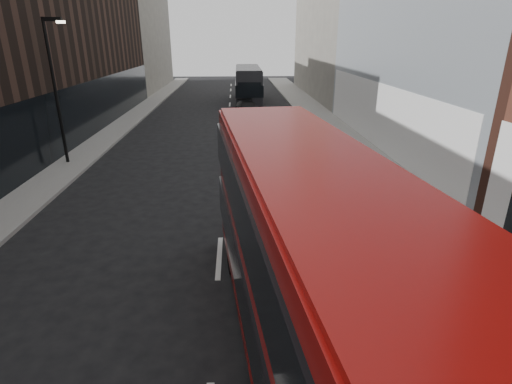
{
  "coord_description": "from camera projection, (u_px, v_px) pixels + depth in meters",
  "views": [
    {
      "loc": [
        0.58,
        -2.63,
        6.22
      ],
      "look_at": [
        1.07,
        6.99,
        2.5
      ],
      "focal_mm": 28.0,
      "sensor_mm": 36.0,
      "label": 1
    }
  ],
  "objects": [
    {
      "name": "sidewalk_right",
      "position": [
        334.0,
        131.0,
        28.29
      ],
      "size": [
        3.0,
        80.0,
        0.15
      ],
      "primitive_type": "cube",
      "color": "slate",
      "rests_on": "ground"
    },
    {
      "name": "sidewalk_left",
      "position": [
        112.0,
        133.0,
        27.55
      ],
      "size": [
        2.0,
        80.0,
        0.15
      ],
      "primitive_type": "cube",
      "color": "slate",
      "rests_on": "ground"
    },
    {
      "name": "building_victorian",
      "position": [
        334.0,
        4.0,
        42.72
      ],
      "size": [
        6.5,
        24.0,
        21.0
      ],
      "color": "slate",
      "rests_on": "ground"
    },
    {
      "name": "building_left_mid",
      "position": [
        71.0,
        27.0,
        29.55
      ],
      "size": [
        5.0,
        24.0,
        14.0
      ],
      "primitive_type": "cube",
      "color": "black",
      "rests_on": "ground"
    },
    {
      "name": "building_left_far",
      "position": [
        138.0,
        36.0,
        50.23
      ],
      "size": [
        5.0,
        20.0,
        13.0
      ],
      "primitive_type": "cube",
      "color": "slate",
      "rests_on": "ground"
    },
    {
      "name": "street_lamp",
      "position": [
        56.0,
        83.0,
        19.54
      ],
      "size": [
        1.06,
        0.22,
        7.0
      ],
      "color": "black",
      "rests_on": "sidewalk_left"
    },
    {
      "name": "red_bus",
      "position": [
        307.0,
        254.0,
        7.51
      ],
      "size": [
        3.68,
        10.98,
        4.36
      ],
      "rotation": [
        0.0,
        0.0,
        0.11
      ],
      "color": "#940B09",
      "rests_on": "ground"
    },
    {
      "name": "grey_bus",
      "position": [
        248.0,
        83.0,
        40.98
      ],
      "size": [
        2.64,
        10.89,
        3.5
      ],
      "rotation": [
        0.0,
        0.0,
        -0.01
      ],
      "color": "black",
      "rests_on": "ground"
    },
    {
      "name": "car_a",
      "position": [
        317.0,
        179.0,
        16.59
      ],
      "size": [
        2.24,
        4.61,
        1.52
      ],
      "primitive_type": "imported",
      "rotation": [
        0.0,
        0.0,
        -0.1
      ],
      "color": "black",
      "rests_on": "ground"
    },
    {
      "name": "car_b",
      "position": [
        274.0,
        148.0,
        21.29
      ],
      "size": [
        1.61,
        4.46,
        1.46
      ],
      "primitive_type": "imported",
      "rotation": [
        0.0,
        0.0,
        -0.01
      ],
      "color": "gray",
      "rests_on": "ground"
    },
    {
      "name": "car_c",
      "position": [
        247.0,
        109.0,
        33.92
      ],
      "size": [
        2.29,
        4.43,
        1.23
      ],
      "primitive_type": "imported",
      "rotation": [
        0.0,
        0.0,
        0.14
      ],
      "color": "black",
      "rests_on": "ground"
    }
  ]
}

